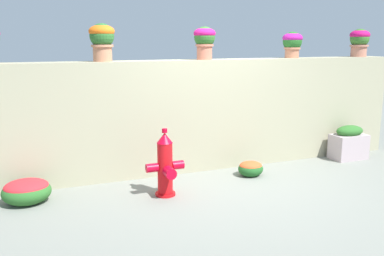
# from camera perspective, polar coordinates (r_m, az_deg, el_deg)

# --- Properties ---
(ground_plane) EXTENTS (24.00, 24.00, 0.00)m
(ground_plane) POSITION_cam_1_polar(r_m,az_deg,el_deg) (5.70, 5.22, -7.68)
(ground_plane) COLOR gray
(stone_wall) EXTENTS (6.49, 0.39, 1.61)m
(stone_wall) POSITION_cam_1_polar(r_m,az_deg,el_deg) (6.29, 1.65, 1.80)
(stone_wall) COLOR tan
(stone_wall) RESTS_ON ground
(potted_plant_1) EXTENTS (0.33, 0.33, 0.49)m
(potted_plant_1) POSITION_cam_1_polar(r_m,az_deg,el_deg) (5.75, -11.98, 11.69)
(potted_plant_1) COLOR tan
(potted_plant_1) RESTS_ON stone_wall
(potted_plant_2) EXTENTS (0.31, 0.31, 0.46)m
(potted_plant_2) POSITION_cam_1_polar(r_m,az_deg,el_deg) (6.15, 1.69, 11.82)
(potted_plant_2) COLOR #C36B52
(potted_plant_2) RESTS_ON stone_wall
(potted_plant_3) EXTENTS (0.31, 0.31, 0.40)m
(potted_plant_3) POSITION_cam_1_polar(r_m,az_deg,el_deg) (6.91, 13.31, 11.12)
(potted_plant_3) COLOR #BA7253
(potted_plant_3) RESTS_ON stone_wall
(potted_plant_4) EXTENTS (0.33, 0.33, 0.46)m
(potted_plant_4) POSITION_cam_1_polar(r_m,az_deg,el_deg) (7.73, 21.54, 10.90)
(potted_plant_4) COLOR #BB755E
(potted_plant_4) RESTS_ON stone_wall
(fire_hydrant) EXTENTS (0.48, 0.38, 0.84)m
(fire_hydrant) POSITION_cam_1_polar(r_m,az_deg,el_deg) (5.23, -3.59, -5.13)
(fire_hydrant) COLOR red
(fire_hydrant) RESTS_ON ground
(flower_bush_left) EXTENTS (0.57, 0.51, 0.30)m
(flower_bush_left) POSITION_cam_1_polar(r_m,az_deg,el_deg) (5.42, -21.31, -7.79)
(flower_bush_left) COLOR #2A6326
(flower_bush_left) RESTS_ON ground
(flower_bush_right) EXTENTS (0.36, 0.32, 0.22)m
(flower_bush_right) POSITION_cam_1_polar(r_m,az_deg,el_deg) (6.10, 7.87, -5.32)
(flower_bush_right) COLOR #215A24
(flower_bush_right) RESTS_ON ground
(planter_box) EXTENTS (0.56, 0.34, 0.55)m
(planter_box) POSITION_cam_1_polar(r_m,az_deg,el_deg) (7.31, 20.27, -1.87)
(planter_box) COLOR #B19EA2
(planter_box) RESTS_ON ground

